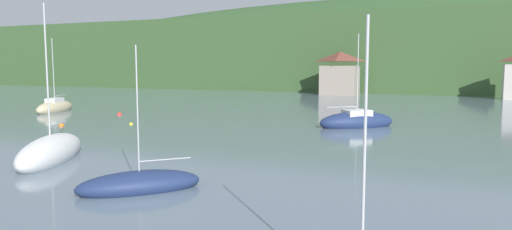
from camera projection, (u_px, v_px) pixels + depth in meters
wooded_hillside at (396, 60)px, 115.28m from camera, size 352.00×44.16×35.13m
shore_building_west at (340, 74)px, 90.60m from camera, size 7.20×5.78×8.46m
sailboat_near_0 at (140, 185)px, 21.34m from camera, size 5.34×5.39×7.05m
sailboat_far_1 at (55, 107)px, 58.22m from camera, size 4.59×8.19×9.66m
sailboat_mid_8 at (51, 152)px, 28.36m from camera, size 5.99×8.65×10.04m
sailboat_far_9 at (357, 121)px, 43.54m from camera, size 7.39×6.76×9.23m
mooring_buoy_near at (131, 124)px, 45.48m from camera, size 0.38×0.38×0.38m
mooring_buoy_mid at (61, 126)px, 44.46m from camera, size 0.54×0.54×0.54m
mooring_buoy_far at (119, 115)px, 54.26m from camera, size 0.57×0.57×0.57m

